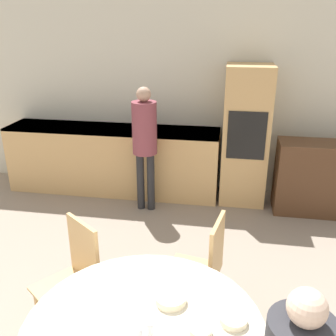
{
  "coord_description": "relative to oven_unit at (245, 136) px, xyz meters",
  "views": [
    {
      "loc": [
        0.54,
        0.02,
        2.3
      ],
      "look_at": [
        0.05,
        2.99,
        1.11
      ],
      "focal_mm": 40.0,
      "sensor_mm": 36.0,
      "label": 1
    }
  ],
  "objects": [
    {
      "name": "person_standing",
      "position": [
        -1.22,
        -0.5,
        0.09
      ],
      "size": [
        0.3,
        0.3,
        1.58
      ],
      "color": "#262628",
      "rests_on": "ground_plane"
    },
    {
      "name": "bowl_far",
      "position": [
        -0.13,
        -3.13,
        -0.12
      ],
      "size": [
        0.15,
        0.15,
        0.04
      ],
      "color": "beige",
      "rests_on": "dining_table"
    },
    {
      "name": "oven_unit",
      "position": [
        0.0,
        0.0,
        0.0
      ],
      "size": [
        0.58,
        0.59,
        1.8
      ],
      "color": "tan",
      "rests_on": "ground_plane"
    },
    {
      "name": "wall_back",
      "position": [
        -0.76,
        0.34,
        0.4
      ],
      "size": [
        6.71,
        0.05,
        2.6
      ],
      "color": "beige",
      "rests_on": "ground_plane"
    },
    {
      "name": "bowl_near",
      "position": [
        -0.49,
        -3.03,
        -0.12
      ],
      "size": [
        0.18,
        0.18,
        0.05
      ],
      "color": "beige",
      "rests_on": "dining_table"
    },
    {
      "name": "salt_shaker",
      "position": [
        -0.56,
        -3.3,
        -0.1
      ],
      "size": [
        0.03,
        0.03,
        0.09
      ],
      "color": "white",
      "rests_on": "dining_table"
    },
    {
      "name": "kitchen_counter",
      "position": [
        -1.8,
        -0.01,
        -0.42
      ],
      "size": [
        2.94,
        0.6,
        0.93
      ],
      "color": "tan",
      "rests_on": "ground_plane"
    },
    {
      "name": "chair_far_right",
      "position": [
        -0.34,
        -2.35,
        -0.37
      ],
      "size": [
        0.47,
        0.47,
        0.95
      ],
      "rotation": [
        0.0,
        0.0,
        4.52
      ],
      "color": "tan",
      "rests_on": "ground_plane"
    },
    {
      "name": "sideboard",
      "position": [
        0.98,
        -0.22,
        -0.44
      ],
      "size": [
        1.16,
        0.45,
        0.92
      ],
      "color": "#51331E",
      "rests_on": "ground_plane"
    },
    {
      "name": "cup",
      "position": [
        -0.63,
        -3.33,
        -0.1
      ],
      "size": [
        0.07,
        0.07,
        0.08
      ],
      "color": "silver",
      "rests_on": "dining_table"
    },
    {
      "name": "chair_far_left",
      "position": [
        -1.29,
        -2.61,
        -0.37
      ],
      "size": [
        0.56,
        0.56,
        0.95
      ],
      "rotation": [
        0.0,
        0.0,
        5.63
      ],
      "color": "tan",
      "rests_on": "ground_plane"
    },
    {
      "name": "bowl_centre",
      "position": [
        -0.3,
        -3.24,
        -0.12
      ],
      "size": [
        0.13,
        0.13,
        0.05
      ],
      "color": "beige",
      "rests_on": "dining_table"
    }
  ]
}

